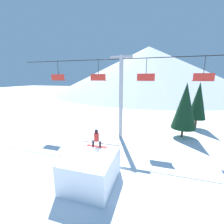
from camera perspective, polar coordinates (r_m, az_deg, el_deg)
name	(u,v)px	position (r m, az deg, el deg)	size (l,w,h in m)	color
ground_plane	(77,183)	(11.37, -13.08, -24.90)	(220.00, 220.00, 0.00)	white
mountain_ridge	(148,70)	(77.42, 13.50, 15.28)	(88.19, 88.19, 21.45)	silver
snow_ramp	(91,168)	(10.74, -7.86, -20.53)	(3.10, 3.67, 2.02)	white
snowboarder	(96,138)	(10.98, -5.94, -9.84)	(1.54, 0.35, 1.32)	#B22D2D
chairlift	(121,89)	(16.85, 3.43, 8.61)	(24.98, 0.44, 9.29)	#9E9EA3
pine_tree_near	(185,106)	(19.09, 26.04, 2.07)	(2.72, 2.72, 6.44)	#4C3823
pine_tree_far	(198,101)	(23.45, 30.01, 3.69)	(2.30, 2.30, 6.41)	#4C3823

